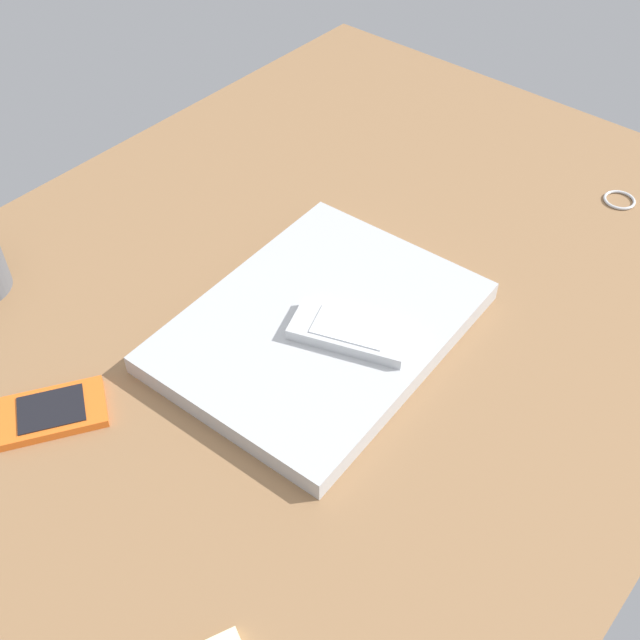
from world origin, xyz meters
The scene contains 5 objects.
desk_surface centered at (0.00, 0.00, 1.50)cm, with size 120.00×80.00×3.00cm, color olive.
laptop_closed centered at (2.41, -3.63, 4.08)cm, with size 31.26×23.69×2.15cm, color #B7BABC.
cell_phone_on_laptop centered at (2.56, -7.45, 5.79)cm, with size 8.94×12.81×1.34cm.
cell_phone_on_desk centered at (-21.71, 8.53, 3.49)cm, with size 11.33×10.11×1.04cm.
key_ring centered at (43.50, -17.17, 3.18)cm, with size 3.88×3.88×0.36cm, color silver.
Camera 1 is at (-39.57, -39.23, 60.71)cm, focal length 43.59 mm.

